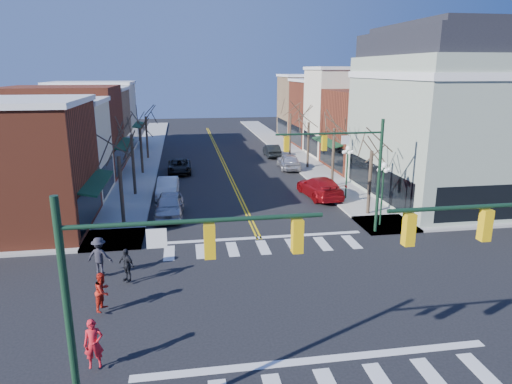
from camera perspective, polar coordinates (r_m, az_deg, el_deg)
name	(u,v)px	position (r m, az deg, el deg)	size (l,w,h in m)	color
ground	(287,298)	(21.25, 3.93, -13.12)	(160.00, 160.00, 0.00)	black
sidewalk_left	(132,192)	(39.73, -15.21, 0.03)	(3.50, 70.00, 0.15)	#9E9B93
sidewalk_right	(332,184)	(41.62, 9.48, 1.04)	(3.50, 70.00, 0.15)	#9E9B93
bldg_left_brick_a	(3,169)	(32.52, -29.03, 2.49)	(10.00, 8.50, 8.00)	maroon
bldg_left_stucco_a	(40,152)	(39.81, -25.37, 4.56)	(10.00, 7.00, 7.50)	beige
bldg_left_brick_b	(64,132)	(47.40, -22.87, 6.91)	(10.00, 9.00, 8.50)	maroon
bldg_left_tan	(82,126)	(55.43, -20.92, 7.76)	(10.00, 7.50, 7.80)	#9D7B56
bldg_left_stucco_b	(94,117)	(62.98, -19.58, 8.83)	(10.00, 8.00, 8.20)	beige
bldg_right_brick_a	(379,130)	(48.63, 15.14, 7.45)	(10.00, 8.50, 8.00)	maroon
bldg_right_stucco	(352,113)	(55.63, 11.94, 9.58)	(10.00, 7.00, 10.00)	beige
bldg_right_brick_b	(332,114)	(62.73, 9.44, 9.60)	(10.00, 8.00, 8.50)	maroon
bldg_right_tan	(315,107)	(70.31, 7.37, 10.46)	(10.00, 8.00, 9.00)	#9D7B56
victorian_corner	(454,114)	(38.96, 23.55, 8.89)	(12.25, 14.25, 13.30)	#96A38D
traffic_mast_near_left	(143,287)	(12.11, -14.00, -11.50)	(6.60, 0.28, 7.20)	#14331E
traffic_mast_far_right	(351,161)	(27.98, 11.79, 3.80)	(6.60, 0.28, 7.20)	#14331E
lamppost_corner	(383,183)	(30.37, 15.57, 1.06)	(0.36, 0.36, 4.33)	#14331E
lamppost_midblock	(347,163)	(36.22, 11.34, 3.54)	(0.36, 0.36, 4.33)	#14331E
tree_left_a	(121,193)	(30.46, -16.47, -0.09)	(0.24, 0.24, 4.76)	#382B21
tree_left_b	(133,166)	(38.17, -15.08, 3.22)	(0.24, 0.24, 5.04)	#382B21
tree_left_c	(141,151)	(46.05, -14.13, 4.94)	(0.24, 0.24, 4.55)	#382B21
tree_left_d	(147,138)	(53.90, -13.48, 6.59)	(0.24, 0.24, 4.90)	#382B21
tree_right_a	(370,184)	(32.81, 14.02, 1.02)	(0.24, 0.24, 4.62)	#382B21
tree_right_b	(333,158)	(40.05, 9.61, 4.17)	(0.24, 0.24, 5.18)	#382B21
tree_right_c	(308,146)	(47.60, 6.53, 5.79)	(0.24, 0.24, 4.83)	#382B21
tree_right_d	(290,134)	(55.25, 4.29, 7.20)	(0.24, 0.24, 4.97)	#382B21
car_left_near	(169,206)	(32.44, -10.79, -1.67)	(1.95, 4.86, 1.65)	#A9A8AD
car_left_mid	(168,188)	(37.68, -10.98, 0.55)	(1.60, 4.59, 1.51)	silver
car_left_far	(179,166)	(46.14, -9.55, 3.18)	(2.23, 4.84, 1.35)	black
car_right_near	(320,187)	(37.12, 7.99, 0.60)	(2.35, 5.78, 1.68)	maroon
car_right_mid	(289,161)	(47.45, 4.11, 3.86)	(1.94, 4.82, 1.64)	silver
car_right_far	(272,151)	(54.18, 2.00, 5.19)	(1.53, 4.40, 1.45)	black
pedestrian_red_a	(94,344)	(17.20, -19.64, -17.44)	(0.65, 0.42, 1.77)	red
pedestrian_red_b	(103,291)	(20.69, -18.62, -11.68)	(0.82, 0.64, 1.68)	red
pedestrian_dark_a	(126,265)	(22.98, -15.90, -8.75)	(0.96, 0.40, 1.64)	black
pedestrian_dark_b	(99,256)	(24.05, -18.98, -7.56)	(1.24, 0.71, 1.92)	#222129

